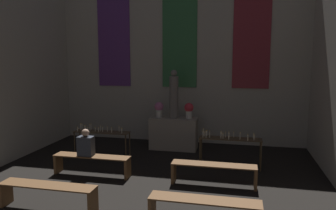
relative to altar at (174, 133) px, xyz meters
The scene contains 12 objects.
wall_back 2.58m from the altar, 90.00° to the left, with size 8.19×0.16×5.67m.
altar is the anchor object (origin of this frame).
statue 1.16m from the altar, ahead, with size 0.27×0.27×1.45m.
flower_vase_left 0.88m from the altar, behind, with size 0.27×0.27×0.47m.
flower_vase_right 0.88m from the altar, ahead, with size 0.27×0.27×0.47m.
candle_rack_left 2.23m from the altar, 141.92° to the right, with size 1.55×0.38×0.95m.
candle_rack_right 2.21m from the altar, 38.47° to the right, with size 1.55×0.38×0.96m.
pew_third_left 4.69m from the altar, 107.75° to the right, with size 1.83×0.36×0.47m.
pew_third_right 4.69m from the altar, 72.25° to the right, with size 1.83×0.36×0.47m.
pew_back_left 3.01m from the altar, 118.38° to the right, with size 1.83×0.36×0.47m.
pew_back_right 3.01m from the altar, 61.62° to the right, with size 1.83×0.36×0.47m.
person_seated 3.09m from the altar, 120.71° to the right, with size 0.36×0.24×0.64m.
Camera 1 is at (1.95, -0.15, 2.75)m, focal length 35.00 mm.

